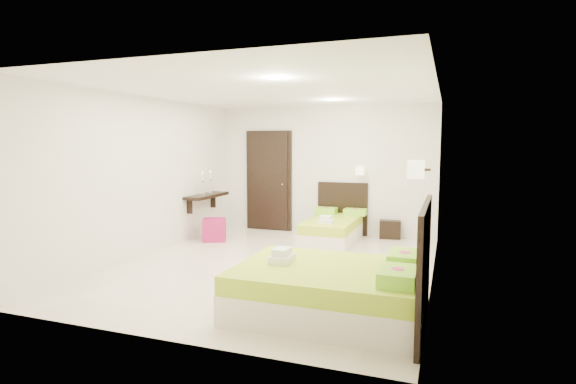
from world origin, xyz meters
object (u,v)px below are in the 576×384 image
(bed_single, at_px, (334,228))
(ottoman, at_px, (214,230))
(nightstand, at_px, (390,229))
(bed_double, at_px, (337,288))

(bed_single, distance_m, ottoman, 2.27)
(nightstand, bearing_deg, bed_double, -98.65)
(nightstand, bearing_deg, bed_single, -151.22)
(ottoman, bearing_deg, bed_double, -42.99)
(bed_double, xyz_separation_m, ottoman, (-3.09, 2.88, -0.09))
(bed_double, xyz_separation_m, nightstand, (0.03, 4.28, -0.12))
(bed_double, bearing_deg, bed_single, 104.59)
(nightstand, relative_size, ottoman, 0.96)
(nightstand, bearing_deg, ottoman, -164.14)
(bed_single, relative_size, bed_double, 0.85)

